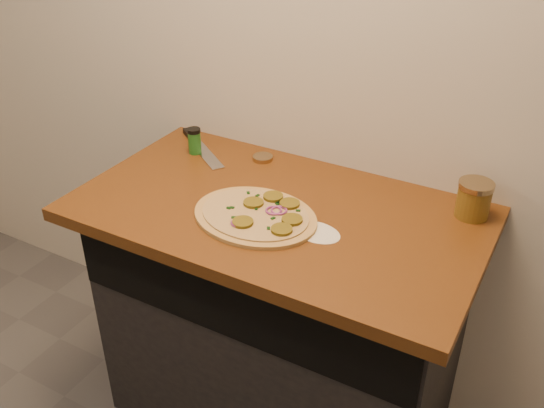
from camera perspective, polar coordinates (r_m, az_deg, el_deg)
The scene contains 8 objects.
cabinet at distance 2.09m, azimuth 0.92°, elevation -10.96°, with size 1.10×0.60×0.86m, color black.
countertop at distance 1.79m, azimuth 0.58°, elevation -0.78°, with size 1.20×0.70×0.04m, color brown.
pizza at distance 1.73m, azimuth -1.45°, elevation -1.06°, with size 0.40×0.40×0.03m.
chefs_knife at distance 2.16m, azimuth -6.94°, elevation 5.54°, with size 0.29×0.22×0.02m.
mason_jar_lid at distance 2.05m, azimuth -0.88°, elevation 4.36°, with size 0.07×0.07×0.01m, color #9A8059.
salsa_jar at distance 1.81m, azimuth 18.46°, elevation 0.43°, with size 0.10×0.10×0.11m.
spice_shaker at distance 2.10m, azimuth -7.31°, elevation 5.92°, with size 0.05×0.05×0.09m.
flour_spill at distance 1.67m, azimuth 4.20°, elevation -2.67°, with size 0.14×0.14×0.00m, color silver.
Camera 1 is at (0.73, 0.08, 1.83)m, focal length 40.00 mm.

